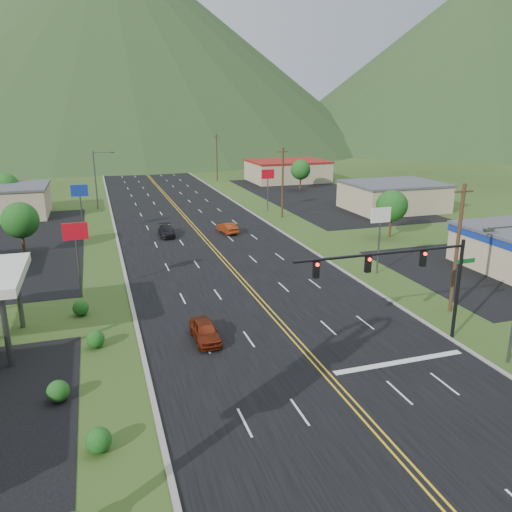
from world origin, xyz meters
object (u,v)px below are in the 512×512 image
object	(u,v)px
traffic_signal	(409,270)
streetlight_west	(97,176)
car_red_near	(205,332)
car_dark_mid	(167,231)
car_red_far	(228,228)

from	to	relation	value
traffic_signal	streetlight_west	size ratio (longest dim) A/B	1.46
traffic_signal	car_red_near	distance (m)	14.03
car_dark_mid	car_red_far	size ratio (longest dim) A/B	1.09
streetlight_west	car_red_far	xyz separation A→B (m)	(15.10, -21.98, -4.52)
car_red_near	car_red_far	size ratio (longest dim) A/B	1.01
car_red_near	car_dark_mid	world-z (taller)	car_red_near
car_red_near	car_red_far	world-z (taller)	car_red_near
streetlight_west	car_red_near	bearing A→B (deg)	-83.55
streetlight_west	car_red_far	size ratio (longest dim) A/B	2.24
car_red_near	car_dark_mid	bearing A→B (deg)	85.84
car_red_near	traffic_signal	bearing A→B (deg)	-21.87
car_dark_mid	car_red_far	distance (m)	7.66
traffic_signal	car_red_far	bearing A→B (deg)	95.14
streetlight_west	traffic_signal	bearing A→B (deg)	-72.03
traffic_signal	car_red_far	xyz separation A→B (m)	(-3.06, 34.02, -4.67)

